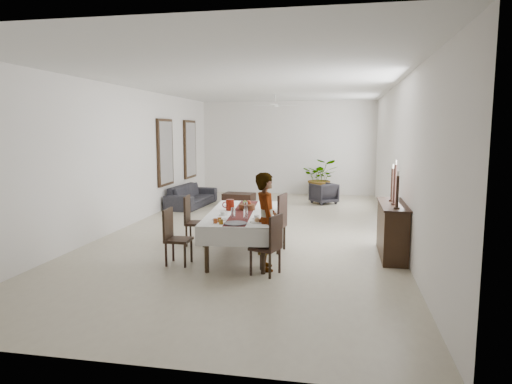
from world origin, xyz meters
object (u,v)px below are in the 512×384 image
object	(u,v)px
dining_table_top	(243,214)
sofa	(192,196)
sideboard_body	(392,231)
woman	(266,221)
red_pitcher	(230,205)

from	to	relation	value
dining_table_top	sofa	world-z (taller)	dining_table_top
sideboard_body	sofa	distance (m)	6.85
woman	dining_table_top	bearing A→B (deg)	18.07
woman	red_pitcher	bearing A→B (deg)	24.91
sideboard_body	dining_table_top	bearing A→B (deg)	-172.59
red_pitcher	sideboard_body	bearing A→B (deg)	4.31
red_pitcher	sofa	xyz separation A→B (m)	(-2.32, 4.67, -0.56)
dining_table_top	woman	size ratio (longest dim) A/B	1.54
dining_table_top	sofa	distance (m)	5.46
woman	sofa	distance (m)	6.47
woman	sideboard_body	xyz separation A→B (m)	(2.06, 1.18, -0.32)
red_pitcher	woman	xyz separation A→B (m)	(0.83, -0.96, -0.08)
woman	sideboard_body	size ratio (longest dim) A/B	1.03
dining_table_top	woman	xyz separation A→B (m)	(0.56, -0.83, 0.05)
red_pitcher	sofa	distance (m)	5.24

